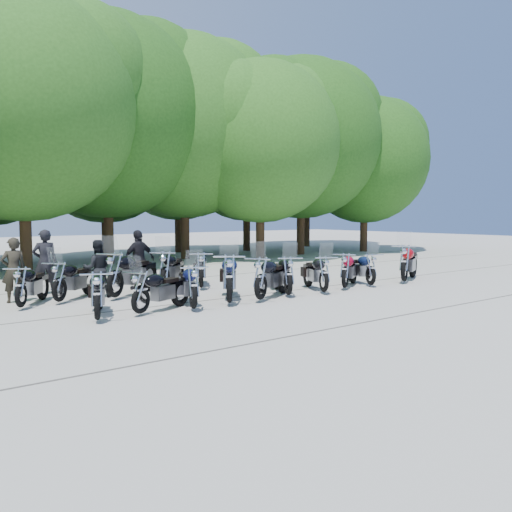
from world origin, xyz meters
TOP-DOWN VIEW (x-y plane):
  - ground at (0.00, 0.00)m, footprint 90.00×90.00m
  - tree_3 at (-3.57, 11.24)m, footprint 8.70×8.70m
  - tree_4 at (0.54, 13.09)m, footprint 9.13×9.13m
  - tree_5 at (4.61, 13.20)m, footprint 9.04×9.04m
  - tree_6 at (7.55, 10.82)m, footprint 8.00×8.00m
  - tree_7 at (11.20, 11.78)m, footprint 8.79×8.79m
  - tree_8 at (15.83, 11.20)m, footprint 7.53×7.53m
  - tree_12 at (1.80, 16.47)m, footprint 7.88×7.88m
  - tree_13 at (6.69, 17.47)m, footprint 8.31×8.31m
  - tree_14 at (10.68, 16.09)m, footprint 8.02×8.02m
  - tree_15 at (16.61, 17.02)m, footprint 9.67×9.67m
  - motorcycle_0 at (-5.06, 0.46)m, footprint 1.47×2.26m
  - motorcycle_1 at (-4.01, 0.57)m, footprint 2.13×1.39m
  - motorcycle_2 at (-2.77, 0.35)m, footprint 1.44×2.27m
  - motorcycle_3 at (-1.65, 0.46)m, footprint 2.14×2.55m
  - motorcycle_4 at (-0.71, 0.40)m, footprint 2.41×1.77m
  - motorcycle_5 at (0.39, 0.56)m, footprint 1.69×2.31m
  - motorcycle_6 at (1.56, 0.36)m, footprint 1.59×2.26m
  - motorcycle_7 at (2.69, 0.59)m, footprint 2.24×1.79m
  - motorcycle_8 at (3.81, 0.54)m, footprint 1.44×2.18m
  - motorcycle_9 at (5.32, 0.40)m, footprint 2.63×1.87m
  - motorcycle_10 at (-5.91, 3.05)m, footprint 1.72×2.06m
  - motorcycle_11 at (-4.92, 3.31)m, footprint 2.06×1.94m
  - motorcycle_12 at (-3.54, 3.04)m, footprint 2.54×2.10m
  - motorcycle_13 at (-1.89, 3.35)m, footprint 2.21×2.29m
  - motorcycle_14 at (-0.71, 3.27)m, footprint 1.78×2.30m
  - rider_0 at (-5.76, 4.28)m, footprint 0.65×0.47m
  - rider_1 at (-3.73, 3.78)m, footprint 0.91×0.79m
  - rider_2 at (-2.15, 4.48)m, footprint 1.11×0.57m
  - rider_3 at (-4.66, 5.28)m, footprint 0.75×0.57m

SIDE VIEW (x-z plane):
  - ground at x=0.00m, z-range 0.00..0.00m
  - motorcycle_1 at x=-4.01m, z-range 0.00..1.16m
  - motorcycle_10 at x=-5.91m, z-range 0.00..1.18m
  - motorcycle_8 at x=3.81m, z-range 0.00..1.19m
  - motorcycle_11 at x=-4.92m, z-range 0.00..1.23m
  - motorcycle_0 at x=-5.06m, z-range 0.00..1.23m
  - motorcycle_2 at x=-2.77m, z-range 0.00..1.23m
  - motorcycle_6 at x=1.56m, z-range 0.00..1.24m
  - motorcycle_7 at x=2.69m, z-range 0.00..1.26m
  - motorcycle_5 at x=0.39m, z-range 0.00..1.28m
  - motorcycle_14 at x=-0.71m, z-range 0.00..1.29m
  - motorcycle_4 at x=-0.71m, z-range 0.00..1.33m
  - motorcycle_13 at x=-1.89m, z-range 0.00..1.38m
  - motorcycle_9 at x=5.32m, z-range 0.00..1.44m
  - motorcycle_12 at x=-3.54m, z-range 0.00..1.45m
  - motorcycle_3 at x=-1.65m, z-range 0.00..1.46m
  - rider_1 at x=-3.73m, z-range 0.00..1.58m
  - rider_0 at x=-5.76m, z-range 0.00..1.69m
  - rider_2 at x=-2.15m, z-range 0.00..1.81m
  - rider_3 at x=-4.66m, z-range 0.00..1.85m
  - tree_8 at x=15.83m, z-range 0.85..10.10m
  - tree_12 at x=1.80m, z-range 0.89..10.56m
  - tree_6 at x=7.55m, z-range 0.90..10.72m
  - tree_14 at x=10.68m, z-range 0.91..10.75m
  - tree_13 at x=6.69m, z-range 0.94..11.14m
  - tree_3 at x=-3.57m, z-range 0.98..11.66m
  - tree_7 at x=11.20m, z-range 0.99..11.79m
  - tree_5 at x=4.61m, z-range 1.02..12.12m
  - tree_4 at x=0.54m, z-range 1.03..12.24m
  - tree_15 at x=16.61m, z-range 1.09..12.96m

